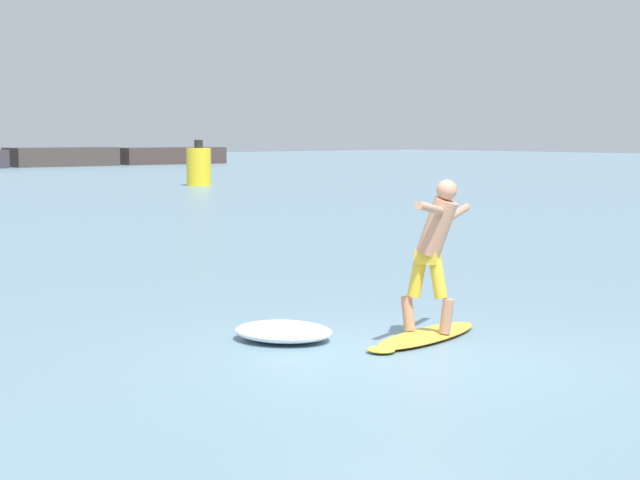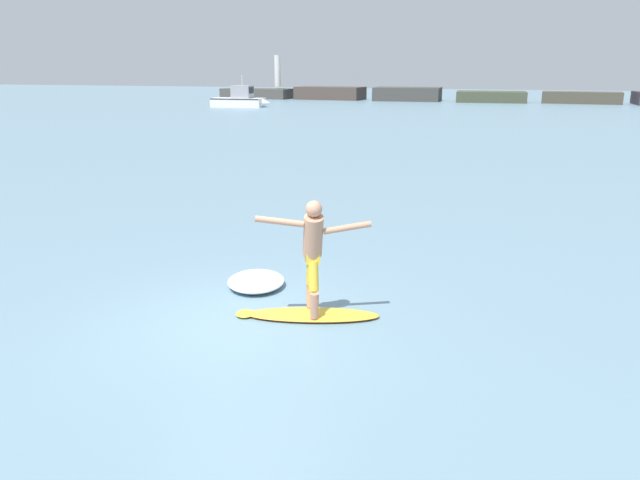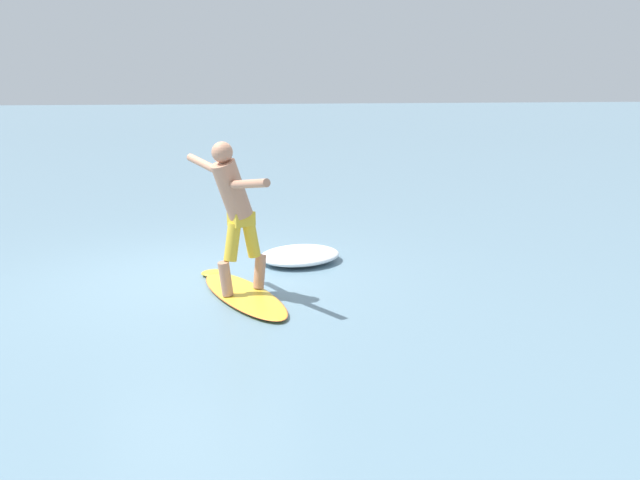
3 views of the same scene
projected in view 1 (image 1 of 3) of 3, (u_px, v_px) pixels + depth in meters
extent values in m
plane|color=slate|center=(401.00, 357.00, 11.26)|extent=(200.00, 200.00, 0.00)
cube|color=#463C37|center=(62.00, 157.00, 75.76)|extent=(7.71, 3.50, 1.33)
cube|color=#453733|center=(169.00, 156.00, 81.46)|extent=(8.50, 3.69, 1.25)
ellipsoid|color=yellow|center=(427.00, 335.00, 12.28)|extent=(2.08, 1.09, 0.08)
ellipsoid|color=yellow|center=(381.00, 350.00, 11.44)|extent=(0.35, 0.38, 0.07)
ellipsoid|color=#DB5B2D|center=(427.00, 335.00, 12.28)|extent=(2.09, 1.11, 0.03)
cone|color=black|center=(460.00, 333.00, 12.96)|extent=(0.06, 0.06, 0.14)
cone|color=black|center=(442.00, 333.00, 12.93)|extent=(0.06, 0.06, 0.14)
cone|color=black|center=(466.00, 336.00, 12.75)|extent=(0.06, 0.06, 0.14)
cylinder|color=tan|center=(447.00, 316.00, 12.15)|extent=(0.19, 0.21, 0.41)
cylinder|color=gold|center=(438.00, 280.00, 12.16)|extent=(0.23, 0.27, 0.45)
cylinder|color=tan|center=(408.00, 313.00, 12.35)|extent=(0.19, 0.21, 0.41)
cylinder|color=gold|center=(417.00, 278.00, 12.26)|extent=(0.23, 0.27, 0.45)
cube|color=gold|center=(428.00, 257.00, 12.19)|extent=(0.29, 0.32, 0.16)
cylinder|color=tan|center=(437.00, 227.00, 12.10)|extent=(0.46, 0.55, 0.71)
sphere|color=tan|center=(447.00, 190.00, 12.02)|extent=(0.23, 0.23, 0.23)
cylinder|color=tan|center=(457.00, 213.00, 12.50)|extent=(0.66, 0.37, 0.21)
cylinder|color=tan|center=(430.00, 208.00, 11.61)|extent=(0.66, 0.37, 0.20)
cylinder|color=yellow|center=(199.00, 167.00, 47.74)|extent=(1.10, 1.10, 1.68)
cylinder|color=black|center=(199.00, 144.00, 47.64)|extent=(0.38, 0.38, 0.36)
ellipsoid|color=white|center=(283.00, 331.00, 12.15)|extent=(1.28, 1.41, 0.20)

